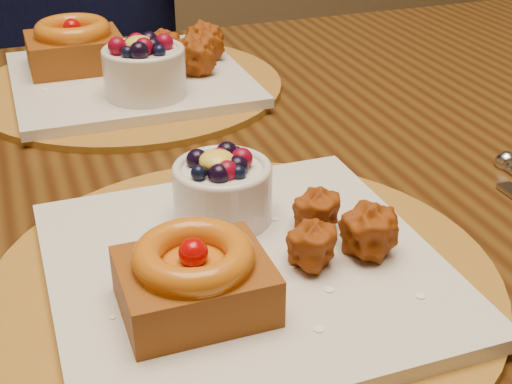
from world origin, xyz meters
TOP-DOWN VIEW (x-y plane):
  - dining_table at (-0.00, -0.08)m, footprint 1.60×0.90m
  - place_setting_near at (-0.00, -0.29)m, footprint 0.38×0.38m
  - place_setting_far at (-0.00, 0.14)m, footprint 0.38×0.38m
  - chair_far at (-0.10, 0.80)m, footprint 0.47×0.47m

SIDE VIEW (x-z plane):
  - chair_far at x=-0.10m, z-range 0.05..0.94m
  - dining_table at x=0.00m, z-range 0.30..1.06m
  - place_setting_near at x=0.00m, z-range 0.74..0.82m
  - place_setting_far at x=0.00m, z-range 0.74..0.83m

